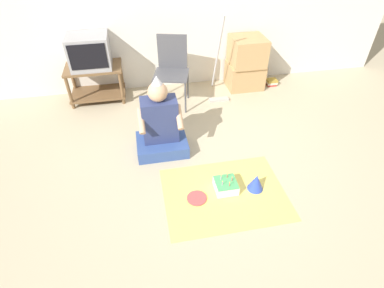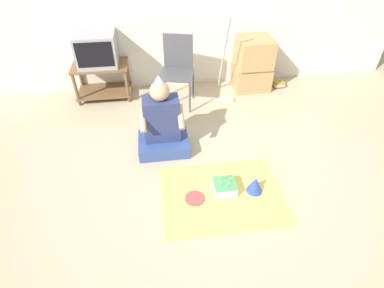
{
  "view_description": "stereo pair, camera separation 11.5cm",
  "coord_description": "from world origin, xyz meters",
  "px_view_note": "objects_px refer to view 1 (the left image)",
  "views": [
    {
      "loc": [
        -0.62,
        -2.05,
        2.21
      ],
      "look_at": [
        -0.19,
        0.19,
        0.35
      ],
      "focal_mm": 28.0,
      "sensor_mm": 36.0,
      "label": 1
    },
    {
      "loc": [
        -0.51,
        -2.07,
        2.21
      ],
      "look_at": [
        -0.19,
        0.19,
        0.35
      ],
      "focal_mm": 28.0,
      "sensor_mm": 36.0,
      "label": 2
    }
  ],
  "objects_px": {
    "tv": "(89,51)",
    "cardboard_box_stack": "(246,63)",
    "folding_chair": "(172,67)",
    "birthday_cake": "(226,186)",
    "dust_mop": "(218,75)",
    "paper_plate": "(197,198)",
    "book_pile": "(271,82)",
    "person_seated": "(160,127)",
    "party_hat_blue": "(256,182)"
  },
  "relations": [
    {
      "from": "tv",
      "to": "cardboard_box_stack",
      "type": "bearing_deg",
      "value": -0.99
    },
    {
      "from": "folding_chair",
      "to": "birthday_cake",
      "type": "xyz_separation_m",
      "value": [
        0.26,
        -1.77,
        -0.46
      ]
    },
    {
      "from": "dust_mop",
      "to": "paper_plate",
      "type": "height_order",
      "value": "dust_mop"
    },
    {
      "from": "book_pile",
      "to": "person_seated",
      "type": "relative_size",
      "value": 0.18
    },
    {
      "from": "folding_chair",
      "to": "person_seated",
      "type": "relative_size",
      "value": 1.01
    },
    {
      "from": "tv",
      "to": "birthday_cake",
      "type": "xyz_separation_m",
      "value": [
        1.29,
        -2.04,
        -0.64
      ]
    },
    {
      "from": "person_seated",
      "to": "party_hat_blue",
      "type": "xyz_separation_m",
      "value": [
        0.83,
        -0.8,
        -0.21
      ]
    },
    {
      "from": "dust_mop",
      "to": "book_pile",
      "type": "height_order",
      "value": "dust_mop"
    },
    {
      "from": "folding_chair",
      "to": "birthday_cake",
      "type": "bearing_deg",
      "value": -81.58
    },
    {
      "from": "cardboard_box_stack",
      "to": "dust_mop",
      "type": "relative_size",
      "value": 0.64
    },
    {
      "from": "birthday_cake",
      "to": "paper_plate",
      "type": "height_order",
      "value": "birthday_cake"
    },
    {
      "from": "folding_chair",
      "to": "dust_mop",
      "type": "height_order",
      "value": "dust_mop"
    },
    {
      "from": "cardboard_box_stack",
      "to": "dust_mop",
      "type": "height_order",
      "value": "dust_mop"
    },
    {
      "from": "folding_chair",
      "to": "book_pile",
      "type": "xyz_separation_m",
      "value": [
        1.56,
        0.2,
        -0.48
      ]
    },
    {
      "from": "birthday_cake",
      "to": "party_hat_blue",
      "type": "bearing_deg",
      "value": -8.6
    },
    {
      "from": "tv",
      "to": "party_hat_blue",
      "type": "bearing_deg",
      "value": -52.8
    },
    {
      "from": "party_hat_blue",
      "to": "paper_plate",
      "type": "bearing_deg",
      "value": -178.18
    },
    {
      "from": "tv",
      "to": "folding_chair",
      "type": "height_order",
      "value": "tv"
    },
    {
      "from": "dust_mop",
      "to": "party_hat_blue",
      "type": "xyz_separation_m",
      "value": [
        -0.09,
        -1.82,
        -0.25
      ]
    },
    {
      "from": "party_hat_blue",
      "to": "paper_plate",
      "type": "height_order",
      "value": "party_hat_blue"
    },
    {
      "from": "tv",
      "to": "folding_chair",
      "type": "xyz_separation_m",
      "value": [
        1.03,
        -0.27,
        -0.18
      ]
    },
    {
      "from": "party_hat_blue",
      "to": "dust_mop",
      "type": "bearing_deg",
      "value": 87.19
    },
    {
      "from": "party_hat_blue",
      "to": "tv",
      "type": "bearing_deg",
      "value": 127.2
    },
    {
      "from": "paper_plate",
      "to": "cardboard_box_stack",
      "type": "bearing_deg",
      "value": 60.72
    },
    {
      "from": "paper_plate",
      "to": "person_seated",
      "type": "bearing_deg",
      "value": 106.18
    },
    {
      "from": "dust_mop",
      "to": "cardboard_box_stack",
      "type": "bearing_deg",
      "value": 25.76
    },
    {
      "from": "birthday_cake",
      "to": "party_hat_blue",
      "type": "relative_size",
      "value": 1.23
    },
    {
      "from": "dust_mop",
      "to": "birthday_cake",
      "type": "height_order",
      "value": "dust_mop"
    },
    {
      "from": "person_seated",
      "to": "folding_chair",
      "type": "bearing_deg",
      "value": 74.8
    },
    {
      "from": "paper_plate",
      "to": "party_hat_blue",
      "type": "bearing_deg",
      "value": 1.82
    },
    {
      "from": "birthday_cake",
      "to": "paper_plate",
      "type": "bearing_deg",
      "value": -168.21
    },
    {
      "from": "book_pile",
      "to": "person_seated",
      "type": "xyz_separation_m",
      "value": [
        -1.83,
        -1.21,
        0.26
      ]
    },
    {
      "from": "book_pile",
      "to": "person_seated",
      "type": "distance_m",
      "value": 2.21
    },
    {
      "from": "folding_chair",
      "to": "dust_mop",
      "type": "xyz_separation_m",
      "value": [
        0.64,
        0.0,
        -0.19
      ]
    },
    {
      "from": "person_seated",
      "to": "book_pile",
      "type": "bearing_deg",
      "value": 33.53
    },
    {
      "from": "cardboard_box_stack",
      "to": "book_pile",
      "type": "bearing_deg",
      "value": -4.68
    },
    {
      "from": "tv",
      "to": "cardboard_box_stack",
      "type": "distance_m",
      "value": 2.18
    },
    {
      "from": "cardboard_box_stack",
      "to": "folding_chair",
      "type": "bearing_deg",
      "value": -168.2
    },
    {
      "from": "tv",
      "to": "paper_plate",
      "type": "relative_size",
      "value": 2.72
    },
    {
      "from": "cardboard_box_stack",
      "to": "person_seated",
      "type": "xyz_separation_m",
      "value": [
        -1.4,
        -1.25,
        -0.07
      ]
    },
    {
      "from": "paper_plate",
      "to": "book_pile",
      "type": "bearing_deg",
      "value": 51.86
    },
    {
      "from": "folding_chair",
      "to": "birthday_cake",
      "type": "height_order",
      "value": "folding_chair"
    },
    {
      "from": "folding_chair",
      "to": "book_pile",
      "type": "height_order",
      "value": "folding_chair"
    },
    {
      "from": "book_pile",
      "to": "party_hat_blue",
      "type": "height_order",
      "value": "party_hat_blue"
    },
    {
      "from": "person_seated",
      "to": "party_hat_blue",
      "type": "height_order",
      "value": "person_seated"
    },
    {
      "from": "tv",
      "to": "book_pile",
      "type": "bearing_deg",
      "value": -1.61
    },
    {
      "from": "folding_chair",
      "to": "paper_plate",
      "type": "xyz_separation_m",
      "value": [
        -0.04,
        -1.83,
        -0.51
      ]
    },
    {
      "from": "party_hat_blue",
      "to": "paper_plate",
      "type": "relative_size",
      "value": 0.91
    },
    {
      "from": "dust_mop",
      "to": "paper_plate",
      "type": "distance_m",
      "value": 1.99
    },
    {
      "from": "folding_chair",
      "to": "paper_plate",
      "type": "distance_m",
      "value": 1.9
    }
  ]
}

